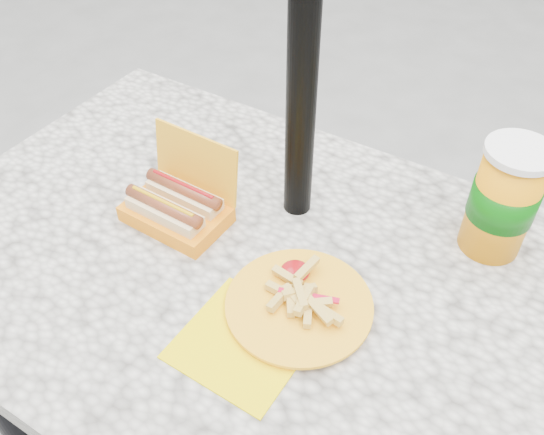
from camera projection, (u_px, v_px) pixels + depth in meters
The scene contains 5 objects.
picnic_table at pixel (252, 300), 1.05m from camera, with size 1.20×0.80×0.75m.
umbrella_pole at pixel (304, 28), 0.83m from camera, with size 0.05×0.05×2.20m, color black.
hotdog_box at pixel (177, 206), 1.03m from camera, with size 0.18×0.14×0.15m.
fries_plate at pixel (295, 306), 0.89m from camera, with size 0.25×0.30×0.04m.
soda_cup at pixel (504, 200), 0.93m from camera, with size 0.11×0.11×0.21m.
Camera 1 is at (0.38, -0.54, 1.47)m, focal length 38.00 mm.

